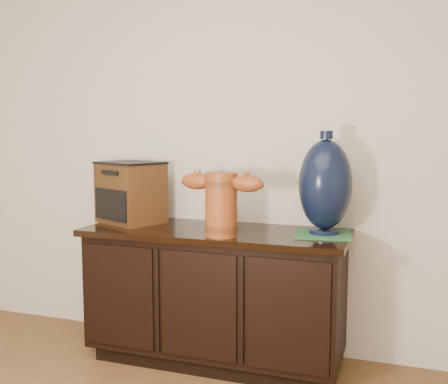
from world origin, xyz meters
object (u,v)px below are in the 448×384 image
at_px(sideboard, 215,294).
at_px(tv_radio, 131,192).
at_px(spray_can, 222,208).
at_px(lamp_base, 325,185).
at_px(terracotta_vessel, 221,201).

relative_size(sideboard, tv_radio, 3.27).
xyz_separation_m(sideboard, spray_can, (-0.03, 0.21, 0.46)).
bearing_deg(tv_radio, lamp_base, 24.13).
distance_m(terracotta_vessel, tv_radio, 0.68).
distance_m(lamp_base, spray_can, 0.67).
bearing_deg(tv_radio, spray_can, 41.45).
distance_m(sideboard, spray_can, 0.50).
distance_m(sideboard, terracotta_vessel, 0.59).
relative_size(sideboard, terracotta_vessel, 3.12).
bearing_deg(spray_can, tv_radio, -163.07).
distance_m(sideboard, lamp_base, 0.87).
xyz_separation_m(sideboard, lamp_base, (0.59, 0.04, 0.63)).
relative_size(sideboard, spray_can, 8.12).
relative_size(sideboard, lamp_base, 2.74).
xyz_separation_m(terracotta_vessel, spray_can, (-0.13, 0.37, -0.10)).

